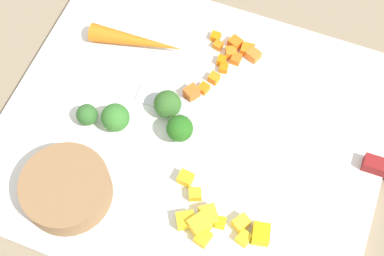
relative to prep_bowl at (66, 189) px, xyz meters
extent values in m
plane|color=gray|center=(-0.10, -0.13, -0.03)|extent=(4.00, 4.00, 0.00)
cube|color=white|center=(-0.10, -0.13, -0.02)|extent=(0.47, 0.40, 0.01)
cylinder|color=olive|center=(0.00, 0.00, 0.00)|extent=(0.10, 0.10, 0.03)
cube|color=silver|center=(-0.12, -0.16, -0.02)|extent=(0.19, 0.03, 0.00)
cone|color=orange|center=(0.01, -0.22, 0.00)|extent=(0.13, 0.04, 0.03)
cube|color=orange|center=(-0.13, -0.26, -0.01)|extent=(0.02, 0.02, 0.01)
cube|color=orange|center=(-0.10, -0.21, -0.01)|extent=(0.01, 0.01, 0.01)
cube|color=orange|center=(-0.11, -0.25, -0.01)|extent=(0.02, 0.02, 0.01)
cube|color=orange|center=(-0.11, -0.27, -0.01)|extent=(0.02, 0.02, 0.01)
cube|color=orange|center=(-0.09, -0.26, -0.01)|extent=(0.01, 0.01, 0.01)
cube|color=orange|center=(-0.12, -0.24, -0.01)|extent=(0.01, 0.01, 0.01)
cube|color=orange|center=(-0.11, -0.23, -0.01)|extent=(0.01, 0.01, 0.01)
cube|color=orange|center=(-0.08, -0.27, -0.01)|extent=(0.01, 0.01, 0.01)
cube|color=orange|center=(-0.14, -0.26, -0.01)|extent=(0.02, 0.02, 0.01)
cube|color=orange|center=(-0.10, -0.19, -0.01)|extent=(0.02, 0.02, 0.01)
cube|color=orange|center=(-0.10, -0.24, -0.01)|extent=(0.01, 0.01, 0.01)
cube|color=orange|center=(-0.09, -0.17, -0.01)|extent=(0.02, 0.02, 0.02)
cube|color=yellow|center=(-0.16, -0.02, -0.01)|extent=(0.03, 0.03, 0.02)
cube|color=yellow|center=(-0.16, -0.03, -0.01)|extent=(0.03, 0.03, 0.02)
cube|color=yellow|center=(-0.14, -0.02, -0.01)|extent=(0.03, 0.03, 0.02)
cube|color=yellow|center=(-0.12, -0.06, -0.01)|extent=(0.02, 0.02, 0.01)
cube|color=yellow|center=(-0.21, -0.02, -0.01)|extent=(0.02, 0.02, 0.01)
cube|color=yellow|center=(-0.20, -0.04, -0.01)|extent=(0.02, 0.02, 0.01)
cube|color=yellow|center=(-0.16, -0.01, -0.01)|extent=(0.02, 0.02, 0.01)
cube|color=yellow|center=(-0.18, -0.03, -0.01)|extent=(0.01, 0.01, 0.01)
cube|color=yellow|center=(-0.22, -0.03, -0.01)|extent=(0.02, 0.03, 0.02)
cube|color=yellow|center=(-0.14, -0.05, -0.01)|extent=(0.02, 0.02, 0.01)
cylinder|color=#92BD5E|center=(0.02, -0.09, -0.01)|extent=(0.01, 0.01, 0.01)
sphere|color=#33682B|center=(0.02, -0.09, 0.00)|extent=(0.03, 0.03, 0.03)
cylinder|color=#84AC58|center=(-0.07, -0.14, -0.01)|extent=(0.01, 0.01, 0.01)
sphere|color=#366828|center=(-0.07, -0.14, 0.00)|extent=(0.03, 0.03, 0.03)
cylinder|color=#98BF59|center=(-0.01, -0.10, -0.01)|extent=(0.01, 0.01, 0.01)
sphere|color=#387C2E|center=(-0.01, -0.10, 0.00)|extent=(0.03, 0.03, 0.03)
cylinder|color=#83AB64|center=(-0.09, -0.11, -0.01)|extent=(0.01, 0.01, 0.02)
sphere|color=#27681C|center=(-0.09, -0.11, 0.01)|extent=(0.03, 0.03, 0.03)
camera|label=1|loc=(-0.21, 0.15, 0.59)|focal=51.63mm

